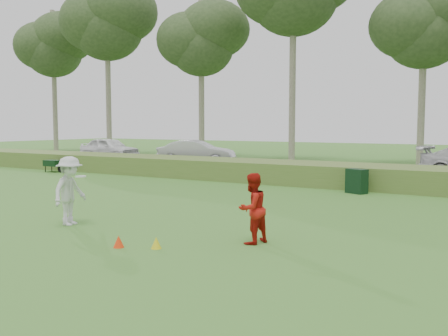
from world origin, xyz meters
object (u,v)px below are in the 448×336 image
Objects in this scene: player_red at (252,208)px; cone_orange at (119,242)px; cone_yellow at (156,243)px; car_mid at (197,153)px; utility_cabinet at (357,181)px; car_left at (109,148)px; player_white at (70,191)px.

cone_orange is at bearing -36.07° from player_red.
player_red is at bearing 43.40° from cone_yellow.
car_mid reaches higher than player_red.
utility_cabinet is 21.73m from car_left.
cone_yellow is at bearing 24.07° from cone_orange.
player_red reaches higher than cone_orange.
cone_orange is 1.03× the size of cone_yellow.
cone_orange is at bearing -133.95° from car_left.
player_white is at bearing -66.96° from player_red.
player_red reaches higher than utility_cabinet.
utility_cabinet is at bearing -35.95° from player_white.
car_mid is (-11.92, 6.98, 0.38)m from utility_cabinet.
car_left is at bearing 134.20° from cone_orange.
player_white is 0.38× the size of car_left.
cone_orange reaches higher than cone_yellow.
cone_orange is at bearing -123.14° from player_white.
car_left reaches higher than car_mid.
car_mid is at bearing 13.45° from player_white.
car_mid reaches higher than cone_orange.
player_white is 4.97m from player_red.
cone_yellow is at bearing -113.52° from player_white.
cone_orange is 0.27× the size of utility_cabinet.
car_mid is at bearing -95.40° from car_left.
car_left is (-15.57, 17.64, -0.03)m from player_white.
cone_yellow is 0.27× the size of utility_cabinet.
car_mid is (-10.00, 17.72, 0.71)m from cone_orange.
cone_yellow is (-1.50, -1.42, -0.64)m from player_red.
cone_yellow is 0.05× the size of car_mid.
player_red is at bearing -93.19° from player_white.
player_white reaches higher than cone_orange.
car_left is (-20.50, 17.03, 0.09)m from player_red.
cone_orange is 0.81m from cone_yellow.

